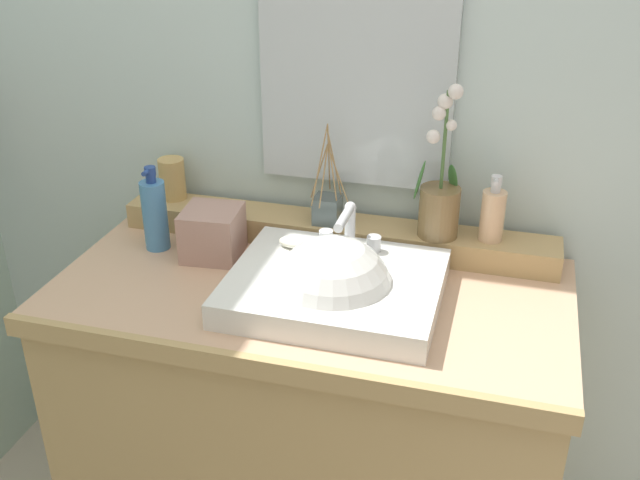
% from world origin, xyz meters
% --- Properties ---
extents(wall_back, '(2.89, 0.20, 2.66)m').
position_xyz_m(wall_back, '(0.00, 0.39, 1.33)').
color(wall_back, silver).
rests_on(wall_back, ground).
extents(vanity_cabinet, '(1.13, 0.58, 0.85)m').
position_xyz_m(vanity_cabinet, '(0.00, -0.00, 0.42)').
color(vanity_cabinet, tan).
rests_on(vanity_cabinet, ground).
extents(back_ledge, '(1.06, 0.11, 0.06)m').
position_xyz_m(back_ledge, '(0.00, 0.22, 0.88)').
color(back_ledge, tan).
rests_on(back_ledge, vanity_cabinet).
extents(sink_basin, '(0.44, 0.37, 0.28)m').
position_xyz_m(sink_basin, '(0.07, -0.05, 0.87)').
color(sink_basin, white).
rests_on(sink_basin, vanity_cabinet).
extents(soap_bar, '(0.07, 0.04, 0.02)m').
position_xyz_m(soap_bar, '(-0.06, 0.07, 0.91)').
color(soap_bar, silver).
rests_on(soap_bar, sink_basin).
extents(potted_plant, '(0.11, 0.09, 0.36)m').
position_xyz_m(potted_plant, '(0.25, 0.20, 1.00)').
color(potted_plant, brown).
rests_on(potted_plant, back_ledge).
extents(soap_dispenser, '(0.05, 0.06, 0.16)m').
position_xyz_m(soap_dispenser, '(0.37, 0.21, 0.97)').
color(soap_dispenser, '#DEB48A').
rests_on(soap_dispenser, back_ledge).
extents(tumbler_cup, '(0.07, 0.07, 0.11)m').
position_xyz_m(tumbler_cup, '(-0.43, 0.24, 0.96)').
color(tumbler_cup, tan).
rests_on(tumbler_cup, back_ledge).
extents(reed_diffuser, '(0.10, 0.12, 0.25)m').
position_xyz_m(reed_diffuser, '(-0.01, 0.20, 0.94)').
color(reed_diffuser, '#485454').
rests_on(reed_diffuser, back_ledge).
extents(lotion_bottle, '(0.06, 0.06, 0.21)m').
position_xyz_m(lotion_bottle, '(-0.41, 0.08, 0.93)').
color(lotion_bottle, '#4782B7').
rests_on(lotion_bottle, vanity_cabinet).
extents(tissue_box, '(0.14, 0.14, 0.12)m').
position_xyz_m(tissue_box, '(-0.26, 0.08, 0.90)').
color(tissue_box, tan).
rests_on(tissue_box, vanity_cabinet).
extents(mirror, '(0.45, 0.02, 0.54)m').
position_xyz_m(mirror, '(0.03, 0.28, 1.26)').
color(mirror, silver).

